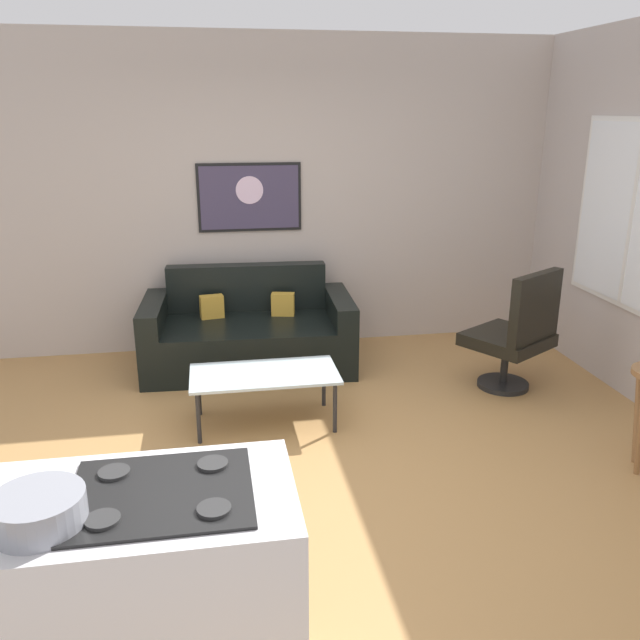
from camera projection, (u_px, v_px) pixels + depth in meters
name	position (u px, v px, depth m)	size (l,w,h in m)	color
ground	(314.00, 475.00, 4.08)	(6.40, 6.40, 0.04)	#B08149
back_wall	(271.00, 197.00, 5.91)	(6.40, 0.05, 2.80)	#B6A9A0
couch	(249.00, 335.00, 5.69)	(1.82, 0.99, 0.83)	black
coffee_table	(264.00, 377.00, 4.59)	(1.04, 0.53, 0.39)	silver
armchair	(517.00, 333.00, 5.12)	(0.79, 0.79, 0.99)	black
kitchen_counter	(99.00, 616.00, 2.28)	(1.40, 0.62, 0.96)	silver
mixing_bowl	(39.00, 511.00, 1.99)	(0.28, 0.28, 0.11)	gray
wall_painting	(250.00, 197.00, 5.84)	(0.93, 0.03, 0.61)	black
window	(633.00, 216.00, 4.90)	(0.03, 1.43, 1.43)	silver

